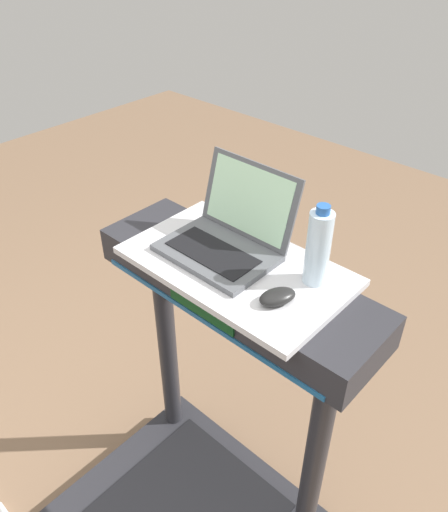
{
  "coord_description": "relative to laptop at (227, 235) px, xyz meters",
  "views": [
    {
      "loc": [
        0.75,
        -0.17,
        2.0
      ],
      "look_at": [
        0.0,
        0.65,
        1.2
      ],
      "focal_mm": 35.75,
      "sensor_mm": 36.0,
      "label": 1
    }
  ],
  "objects": [
    {
      "name": "desk_board",
      "position": [
        0.07,
        -0.03,
        -0.06
      ],
      "size": [
        0.63,
        0.37,
        0.02
      ],
      "primitive_type": "cube",
      "color": "silver",
      "rests_on": "treadmill_base"
    },
    {
      "name": "water_bottle",
      "position": [
        0.27,
        0.05,
        0.06
      ],
      "size": [
        0.06,
        0.06,
        0.23
      ],
      "color": "silver",
      "rests_on": "desk_board"
    },
    {
      "name": "laptop",
      "position": [
        0.0,
        0.0,
        0.0
      ],
      "size": [
        0.32,
        0.28,
        0.23
      ],
      "rotation": [
        0.0,
        0.0,
        0.0
      ],
      "color": "#515459",
      "rests_on": "desk_board"
    },
    {
      "name": "computer_mouse",
      "position": [
        0.25,
        -0.09,
        -0.03
      ],
      "size": [
        0.09,
        0.12,
        0.03
      ],
      "primitive_type": "ellipsoid",
      "rotation": [
        0.0,
        0.0,
        -0.39
      ],
      "color": "black",
      "rests_on": "desk_board"
    }
  ]
}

